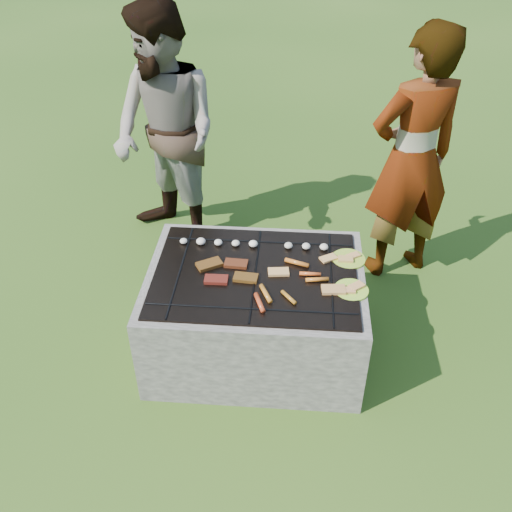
% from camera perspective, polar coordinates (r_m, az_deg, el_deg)
% --- Properties ---
extents(lawn, '(60.00, 60.00, 0.00)m').
position_cam_1_polar(lawn, '(3.80, -0.06, -8.96)').
color(lawn, '#214511').
rests_on(lawn, ground).
extents(fire_pit, '(1.30, 1.00, 0.62)m').
position_cam_1_polar(fire_pit, '(3.60, -0.06, -5.82)').
color(fire_pit, '#9E958C').
rests_on(fire_pit, ground).
extents(mushrooms, '(0.94, 0.06, 0.04)m').
position_cam_1_polar(mushrooms, '(3.59, -0.41, 1.23)').
color(mushrooms, beige).
rests_on(mushrooms, fire_pit).
extents(pork_slabs, '(0.39, 0.26, 0.02)m').
position_cam_1_polar(pork_slabs, '(3.39, -3.03, -1.48)').
color(pork_slabs, brown).
rests_on(pork_slabs, fire_pit).
extents(sausages, '(0.43, 0.49, 0.03)m').
position_cam_1_polar(sausages, '(3.29, 3.15, -2.84)').
color(sausages, '#C96021').
rests_on(sausages, fire_pit).
extents(bread_on_grate, '(0.46, 0.40, 0.02)m').
position_cam_1_polar(bread_on_grate, '(3.36, 5.76, -2.09)').
color(bread_on_grate, '#E0B272').
rests_on(bread_on_grate, fire_pit).
extents(plate_far, '(0.25, 0.25, 0.03)m').
position_cam_1_polar(plate_far, '(3.55, 9.23, -0.28)').
color(plate_far, gold).
rests_on(plate_far, fire_pit).
extents(plate_near, '(0.20, 0.20, 0.03)m').
position_cam_1_polar(plate_near, '(3.32, 9.53, -3.33)').
color(plate_near, '#CFDE35').
rests_on(plate_near, fire_pit).
extents(cook, '(0.79, 0.67, 1.84)m').
position_cam_1_polar(cook, '(4.08, 15.33, 9.29)').
color(cook, gray).
rests_on(cook, ground).
extents(bystander, '(1.15, 1.13, 1.86)m').
position_cam_1_polar(bystander, '(4.32, -8.99, 11.89)').
color(bystander, '#9E9584').
rests_on(bystander, ground).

